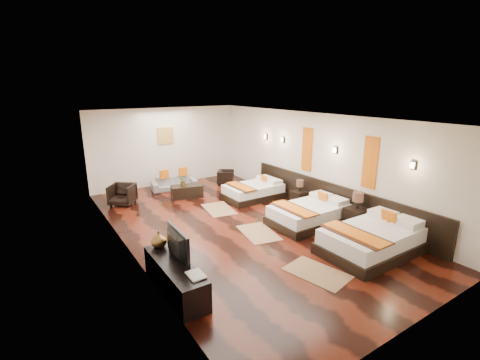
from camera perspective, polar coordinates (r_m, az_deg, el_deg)
floor at (r=8.99m, az=-0.69°, el=-7.57°), size 5.50×9.50×0.01m
ceiling at (r=8.31m, az=-0.75°, el=10.51°), size 5.50×9.50×0.01m
back_wall at (r=12.72m, az=-12.35°, el=5.50°), size 5.50×0.01×2.80m
left_wall at (r=7.49m, az=-18.77°, el=-1.79°), size 0.01×9.50×2.80m
right_wall at (r=10.25m, az=12.38°, el=3.16°), size 0.01×9.50×2.80m
headboard_panel at (r=9.94m, az=15.18°, el=-3.08°), size 0.08×6.60×0.90m
bed_near at (r=8.05m, az=21.43°, el=-9.27°), size 2.27×1.42×0.86m
bed_mid at (r=9.18m, az=11.66°, el=-5.58°), size 2.08×1.30×0.79m
bed_far at (r=11.02m, az=2.34°, el=-1.84°), size 1.88×1.18×0.72m
nightstand_a at (r=9.15m, az=18.95°, el=-5.72°), size 0.49×0.49×0.97m
nightstand_b at (r=10.49m, az=9.93°, el=-2.75°), size 0.41×0.41×0.80m
jute_mat_near at (r=7.01m, az=12.81°, el=-14.97°), size 0.99×1.33×0.01m
jute_mat_mid at (r=8.54m, az=3.13°, el=-8.85°), size 0.97×1.32×0.01m
jute_mat_far at (r=10.12m, az=-3.58°, el=-4.89°), size 0.94×1.31×0.01m
tv_console at (r=6.31m, az=-10.85°, el=-15.74°), size 0.50×1.80×0.55m
tv at (r=6.19m, az=-11.24°, el=-10.58°), size 0.16×0.97×0.55m
book at (r=5.69m, az=-8.64°, el=-15.90°), size 0.26×0.35×0.03m
figurine at (r=6.72m, az=-13.50°, el=-9.65°), size 0.34×0.34×0.32m
sofa at (r=12.18m, az=-10.99°, el=-0.52°), size 1.64×0.86×0.46m
armchair_left at (r=11.00m, az=-19.18°, el=-2.32°), size 0.98×0.99×0.65m
armchair_right at (r=12.58m, az=-2.41°, el=0.46°), size 0.82×0.82×0.54m
coffee_table at (r=11.26m, az=-8.93°, el=-1.88°), size 1.09×0.71×0.40m
table_plant at (r=11.19m, az=-9.53°, el=-0.17°), size 0.29×0.26×0.30m
orange_panel_a at (r=8.98m, az=21.03°, el=2.74°), size 0.04×0.40×1.30m
orange_panel_b at (r=10.38m, az=11.22°, el=5.07°), size 0.04×0.40×1.30m
sconce_near at (r=8.35m, az=27.08°, el=2.24°), size 0.07×0.12×0.18m
sconce_mid at (r=9.60m, az=15.74°, el=4.87°), size 0.07×0.12×0.18m
sconce_far at (r=11.14m, az=7.21°, el=6.71°), size 0.07×0.12×0.18m
sconce_lounge at (r=11.83m, az=4.38°, el=7.29°), size 0.07×0.12×0.18m
gold_artwork at (r=12.64m, az=-12.42°, el=7.27°), size 0.60×0.04×0.60m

